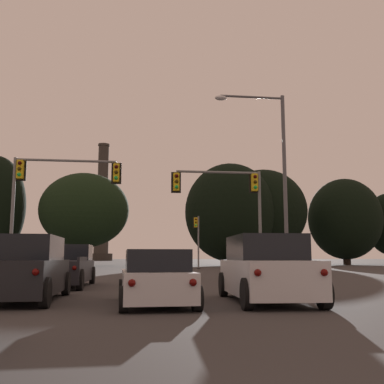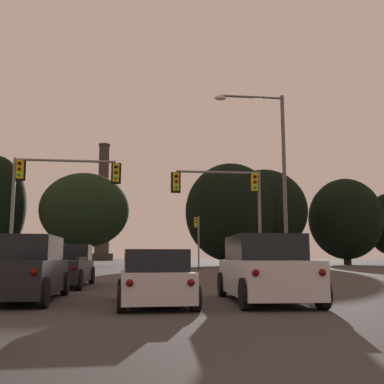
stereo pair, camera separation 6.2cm
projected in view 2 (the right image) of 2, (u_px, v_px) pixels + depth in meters
The scene contains 13 objects.
suv_right_lane_second at pixel (264, 270), 12.70m from camera, with size 2.32×4.98×1.86m.
suv_left_lane_second at pixel (23, 269), 12.92m from camera, with size 2.18×4.93×1.86m.
hatchback_center_lane_second at pixel (154, 279), 11.80m from camera, with size 2.03×4.16×1.44m.
pickup_truck_left_lane_front at pixel (64, 267), 19.37m from camera, with size 2.23×5.52×1.82m.
traffic_light_overhead_left at pixel (49, 186), 25.23m from camera, with size 6.10×0.50×6.79m.
traffic_light_overhead_right at pixel (231, 196), 26.53m from camera, with size 5.47×0.50×6.34m.
traffic_light_far_right at pixel (197, 234), 48.34m from camera, with size 0.78×0.50×5.64m.
street_lamp at pixel (274, 166), 23.69m from camera, with size 3.82×0.36×9.91m.
smokestack at pixel (103, 214), 159.87m from camera, with size 8.22×8.22×42.07m.
treeline_far_left at pixel (85, 210), 65.11m from camera, with size 12.85×11.56×13.43m.
treeline_center_left at pixel (231, 212), 65.74m from camera, with size 13.34×12.01×15.00m.
treeline_far_right at pixel (264, 211), 69.13m from camera, with size 13.36×12.03×14.72m.
treeline_center_right at pixel (346, 219), 74.24m from camera, with size 12.14×10.92×14.23m.
Camera 2 is at (-0.31, -0.19, 1.24)m, focal length 42.00 mm.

